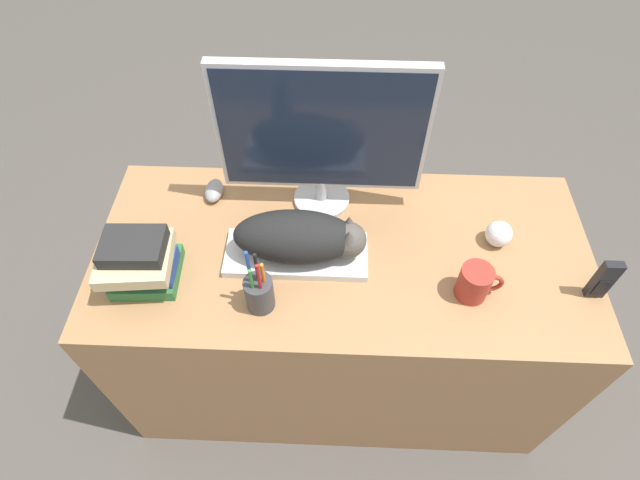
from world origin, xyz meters
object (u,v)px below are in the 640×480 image
Objects in this scene: monitor at (322,135)px; coffee_mug at (475,283)px; phone at (603,280)px; baseball at (499,234)px; book_stack at (140,262)px; computer_mouse at (214,191)px; keyboard at (296,255)px; pen_cup at (259,292)px; cat at (302,237)px.

monitor is 4.77× the size of coffee_mug.
coffee_mug is 0.87× the size of phone.
book_stack reaches higher than baseball.
keyboard is at bearing -40.31° from computer_mouse.
book_stack is at bearing 167.66° from pen_cup.
monitor is 2.59× the size of pen_cup.
cat is at bearing -101.54° from monitor.
cat is 1.63× the size of pen_cup.
monitor reaches higher than keyboard.
phone reaches higher than keyboard.
coffee_mug is at bearing -0.87° from book_stack.
baseball is (0.84, -0.15, 0.02)m from computer_mouse.
baseball is at bearing 7.98° from cat.
pen_cup reaches higher than computer_mouse.
coffee_mug is 0.60× the size of book_stack.
computer_mouse is at bearing 67.64° from book_stack.
phone is at bearing -36.38° from baseball.
monitor reaches higher than book_stack.
coffee_mug is at bearing -23.86° from computer_mouse.
computer_mouse is at bearing 156.14° from coffee_mug.
cat reaches higher than baseball.
phone is at bearing -6.63° from cat.
keyboard is 5.31× the size of baseball.
keyboard is 2.88× the size of phone.
cat is at bearing 11.65° from book_stack.
coffee_mug is at bearing -118.58° from baseball.
baseball is (0.51, -0.14, -0.22)m from monitor.
keyboard is at bearing 173.53° from phone.
cat reaches higher than book_stack.
cat is 2.61× the size of phone.
book_stack is (-0.87, 0.01, 0.03)m from coffee_mug.
pen_cup reaches higher than book_stack.
book_stack is at bearing -146.74° from monitor.
book_stack is at bearing -170.43° from baseball.
cat is 0.63× the size of monitor.
baseball is at bearing 9.57° from book_stack.
coffee_mug is (0.46, -0.10, -0.04)m from cat.
monitor reaches higher than cat.
coffee_mug is at bearing -178.38° from phone.
pen_cup reaches higher than cat.
cat is 4.80× the size of baseball.
baseball is (0.65, 0.23, -0.02)m from pen_cup.
monitor reaches higher than computer_mouse.
phone is (0.80, -0.09, 0.06)m from keyboard.
computer_mouse is 0.69× the size of phone.
pen_cup reaches higher than keyboard.
pen_cup is 2.95× the size of baseball.
phone is (0.78, -0.09, -0.03)m from cat.
cat is at bearing 173.37° from phone.
baseball is at bearing -15.47° from monitor.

